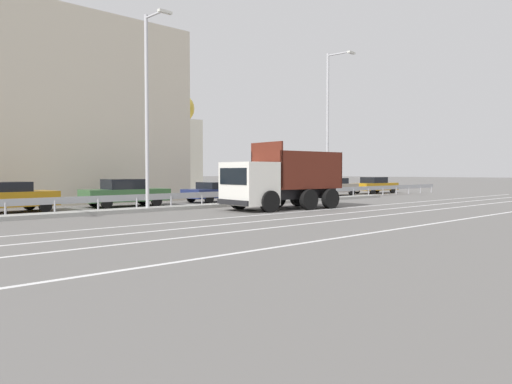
{
  "coord_description": "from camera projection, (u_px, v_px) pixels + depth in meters",
  "views": [
    {
      "loc": [
        -18.31,
        -19.62,
        1.92
      ],
      "look_at": [
        0.29,
        -0.14,
        0.84
      ],
      "focal_mm": 35.0,
      "sensor_mm": 36.0,
      "label": 1
    }
  ],
  "objects": [
    {
      "name": "median_island",
      "position": [
        230.0,
        204.0,
        28.08
      ],
      "size": [
        28.99,
        1.1,
        0.18
      ],
      "primitive_type": "cube",
      "color": "gray",
      "rests_on": "ground_plane"
    },
    {
      "name": "parked_car_6",
      "position": [
        333.0,
        187.0,
        40.31
      ],
      "size": [
        4.47,
        2.25,
        1.44
      ],
      "rotation": [
        0.0,
        0.0,
        1.49
      ],
      "color": "gray",
      "rests_on": "ground_plane"
    },
    {
      "name": "lane_strip_1",
      "position": [
        343.0,
        213.0,
        23.14
      ],
      "size": [
        52.72,
        0.16,
        0.01
      ],
      "primitive_type": "cube",
      "color": "silver",
      "rests_on": "ground_plane"
    },
    {
      "name": "street_lamp_1",
      "position": [
        148.0,
        104.0,
        23.99
      ],
      "size": [
        0.7,
        1.82,
        9.47
      ],
      "color": "#ADADB2",
      "rests_on": "ground_plane"
    },
    {
      "name": "street_lamp_2",
      "position": [
        329.0,
        120.0,
        33.71
      ],
      "size": [
        0.71,
        2.02,
        9.92
      ],
      "color": "#ADADB2",
      "rests_on": "ground_plane"
    },
    {
      "name": "lane_strip_2",
      "position": [
        379.0,
        216.0,
        21.76
      ],
      "size": [
        52.72,
        0.16,
        0.01
      ],
      "primitive_type": "cube",
      "color": "silver",
      "rests_on": "ground_plane"
    },
    {
      "name": "church_tower",
      "position": [
        180.0,
        143.0,
        55.63
      ],
      "size": [
        3.6,
        3.6,
        11.5
      ],
      "color": "silver",
      "rests_on": "ground_plane"
    },
    {
      "name": "parked_car_5",
      "position": [
        278.0,
        189.0,
        35.76
      ],
      "size": [
        4.41,
        2.01,
        1.45
      ],
      "rotation": [
        0.0,
        0.0,
        -1.63
      ],
      "color": "#A3A3A8",
      "rests_on": "ground_plane"
    },
    {
      "name": "ground_plane",
      "position": [
        250.0,
        208.0,
        26.89
      ],
      "size": [
        320.0,
        320.0,
        0.0
      ],
      "primitive_type": "plane",
      "color": "#605E5B"
    },
    {
      "name": "parked_car_7",
      "position": [
        375.0,
        185.0,
        44.58
      ],
      "size": [
        4.91,
        2.01,
        1.47
      ],
      "rotation": [
        0.0,
        0.0,
        -1.62
      ],
      "color": "#B27A14",
      "rests_on": "ground_plane"
    },
    {
      "name": "parked_car_2",
      "position": [
        11.0,
        197.0,
        23.59
      ],
      "size": [
        4.05,
        2.21,
        1.46
      ],
      "rotation": [
        0.0,
        0.0,
        -1.52
      ],
      "color": "#B27A14",
      "rests_on": "ground_plane"
    },
    {
      "name": "parked_car_4",
      "position": [
        216.0,
        192.0,
        31.82
      ],
      "size": [
        4.43,
        2.06,
        1.28
      ],
      "rotation": [
        0.0,
        0.0,
        -1.54
      ],
      "color": "navy",
      "rests_on": "ground_plane"
    },
    {
      "name": "dump_truck",
      "position": [
        271.0,
        185.0,
        25.32
      ],
      "size": [
        6.64,
        3.34,
        3.42
      ],
      "rotation": [
        0.0,
        0.0,
        1.47
      ],
      "color": "silver",
      "rests_on": "ground_plane"
    },
    {
      "name": "lane_strip_3",
      "position": [
        450.0,
        221.0,
        19.45
      ],
      "size": [
        52.72,
        0.16,
        0.01
      ],
      "primitive_type": "cube",
      "color": "silver",
      "rests_on": "ground_plane"
    },
    {
      "name": "lane_strip_0",
      "position": [
        310.0,
        211.0,
        24.57
      ],
      "size": [
        52.72,
        0.16,
        0.01
      ],
      "primitive_type": "cube",
      "color": "silver",
      "rests_on": "ground_plane"
    },
    {
      "name": "parked_car_3",
      "position": [
        125.0,
        193.0,
        27.7
      ],
      "size": [
        4.83,
        2.2,
        1.53
      ],
      "rotation": [
        0.0,
        0.0,
        -1.65
      ],
      "color": "#335B33",
      "rests_on": "ground_plane"
    },
    {
      "name": "median_guardrail",
      "position": [
        216.0,
        195.0,
        28.97
      ],
      "size": [
        52.72,
        0.09,
        0.78
      ],
      "color": "#9EA0A5",
      "rests_on": "ground_plane"
    },
    {
      "name": "median_road_sign",
      "position": [
        286.0,
        183.0,
        31.22
      ],
      "size": [
        0.83,
        0.16,
        2.27
      ],
      "color": "white",
      "rests_on": "ground_plane"
    }
  ]
}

